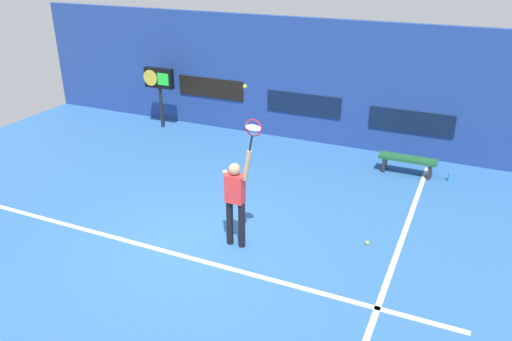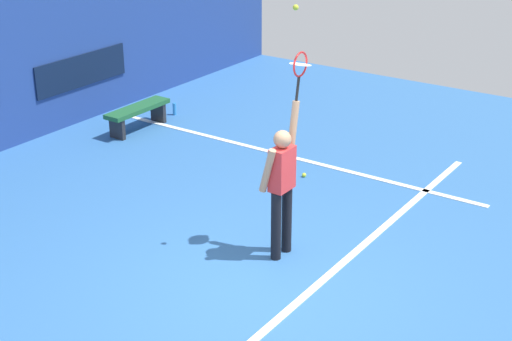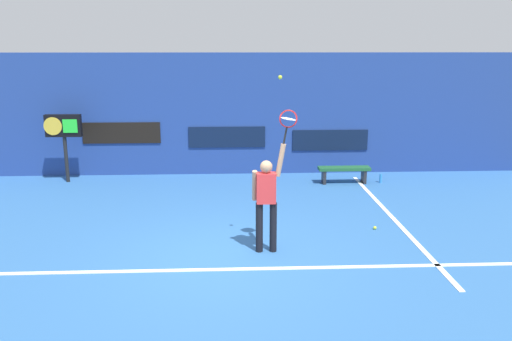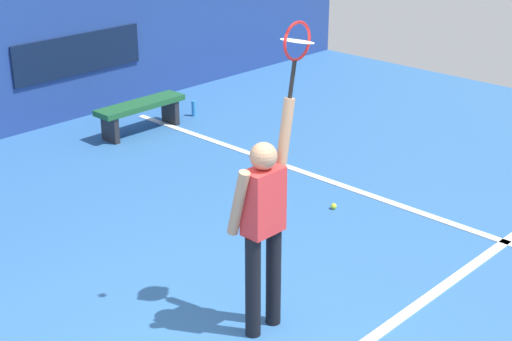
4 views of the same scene
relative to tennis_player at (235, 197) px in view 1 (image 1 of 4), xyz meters
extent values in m
plane|color=#2D609E|center=(-0.75, -0.24, -1.01)|extent=(18.00, 18.00, 0.00)
cube|color=navy|center=(-0.75, 5.98, 0.72)|extent=(18.00, 0.20, 3.47)
cube|color=#0C1933|center=(-0.75, 5.86, 0.08)|extent=(2.20, 0.03, 0.60)
cube|color=black|center=(-3.75, 5.86, 0.22)|extent=(2.20, 0.03, 0.60)
cube|color=#0C1933|center=(2.25, 5.86, -0.03)|extent=(2.20, 0.03, 0.60)
cube|color=white|center=(-0.75, -0.77, -1.01)|extent=(10.00, 0.10, 0.01)
cube|color=white|center=(2.87, 1.76, -1.01)|extent=(0.10, 7.00, 0.01)
cylinder|color=black|center=(-0.12, 0.00, -0.55)|extent=(0.13, 0.13, 0.92)
cylinder|color=black|center=(0.13, 0.00, -0.55)|extent=(0.13, 0.13, 0.92)
cube|color=red|center=(0.00, 0.00, 0.18)|extent=(0.34, 0.20, 0.55)
sphere|color=tan|center=(0.00, 0.00, 0.57)|extent=(0.22, 0.22, 0.22)
cylinder|color=tan|center=(0.25, 0.00, 0.68)|extent=(0.19, 0.09, 0.59)
cylinder|color=tan|center=(-0.20, 0.08, 0.21)|extent=(0.09, 0.23, 0.58)
cylinder|color=black|center=(0.32, 0.00, 1.12)|extent=(0.08, 0.03, 0.30)
torus|color=red|center=(0.37, 0.00, 1.41)|extent=(0.36, 0.02, 0.36)
cylinder|color=silver|center=(0.37, 0.00, 1.41)|extent=(0.26, 0.27, 0.05)
sphere|color=#CCE033|center=(0.22, -0.01, 2.11)|extent=(0.07, 0.07, 0.07)
cylinder|color=black|center=(-5.13, 5.18, -0.38)|extent=(0.10, 0.10, 1.26)
cube|color=black|center=(-5.13, 5.18, 0.55)|extent=(0.95, 0.18, 0.60)
cylinder|color=gold|center=(-5.38, 5.07, 0.55)|extent=(0.48, 0.02, 0.48)
cube|color=#26D833|center=(-4.92, 5.07, 0.55)|extent=(0.38, 0.02, 0.36)
cube|color=#1E592D|center=(2.43, 4.68, -0.60)|extent=(1.40, 0.36, 0.08)
cube|color=#262628|center=(1.88, 4.68, -0.83)|extent=(0.08, 0.32, 0.37)
cube|color=#262628|center=(2.98, 4.68, -0.83)|extent=(0.08, 0.32, 0.37)
cylinder|color=#338CD8|center=(3.45, 4.68, -0.89)|extent=(0.07, 0.07, 0.24)
sphere|color=#CCE033|center=(2.29, 1.04, -0.98)|extent=(0.07, 0.07, 0.07)
camera|label=1|loc=(3.77, -7.44, 4.28)|focal=35.76mm
camera|label=2|loc=(-7.22, -4.58, 3.81)|focal=53.36mm
camera|label=3|loc=(-0.59, -8.69, 2.61)|focal=35.90mm
camera|label=4|loc=(-4.07, -3.78, 2.75)|focal=53.99mm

